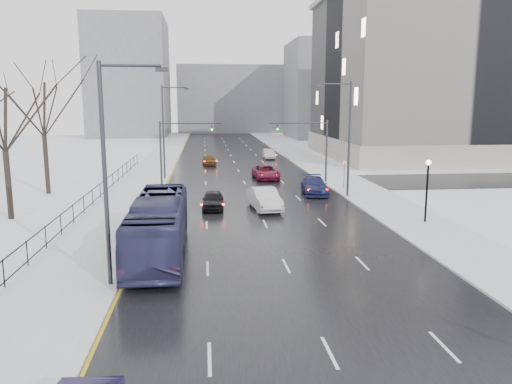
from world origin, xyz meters
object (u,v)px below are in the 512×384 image
object	(u,v)px
mast_signal_left	(171,145)
sedan_right_cross	(266,172)
sedan_right_near	(264,199)
streetlight_r_mid	(347,133)
streetlight_l_far	(165,127)
mast_signal_right	(316,144)
sedan_center_far	(209,160)
lamppost_r_mid	(427,182)
no_uturn_sign	(344,166)
tree_park_d	(12,220)
sedan_right_distant	(269,154)
tree_park_e	(49,195)
bus	(159,226)
streetlight_l_near	(110,164)
sedan_right_far	(315,186)
sedan_center_near	(213,200)

from	to	relation	value
mast_signal_left	sedan_right_cross	xyz separation A→B (m)	(9.83, 3.04, -3.32)
sedan_right_near	streetlight_r_mid	bearing A→B (deg)	22.57
streetlight_l_far	sedan_right_near	xyz separation A→B (m)	(8.67, -16.39, -4.72)
mast_signal_right	mast_signal_left	world-z (taller)	same
mast_signal_right	sedan_right_near	distance (m)	14.50
mast_signal_left	sedan_center_far	xyz separation A→B (m)	(3.83, 15.87, -3.40)
lamppost_r_mid	no_uturn_sign	bearing A→B (deg)	97.33
tree_park_d	sedan_center_far	world-z (taller)	tree_park_d
lamppost_r_mid	no_uturn_sign	distance (m)	14.13
tree_park_d	sedan_right_distant	world-z (taller)	tree_park_d
tree_park_e	mast_signal_left	world-z (taller)	tree_park_e
tree_park_d	bus	xyz separation A→B (m)	(11.22, -9.50, 1.66)
sedan_right_near	sedan_right_distant	world-z (taller)	sedan_right_near
streetlight_r_mid	streetlight_l_near	distance (m)	25.82
tree_park_e	lamppost_r_mid	distance (m)	32.52
streetlight_r_mid	lamppost_r_mid	xyz separation A→B (m)	(2.83, -10.00, -2.67)
tree_park_e	streetlight_r_mid	size ratio (longest dim) A/B	1.35
no_uturn_sign	sedan_right_near	distance (m)	12.17
mast_signal_left	bus	xyz separation A→B (m)	(0.74, -23.50, -2.45)
streetlight_l_far	tree_park_d	bearing A→B (deg)	-118.15
tree_park_e	no_uturn_sign	xyz separation A→B (m)	(27.40, 0.00, 2.30)
sedan_right_cross	streetlight_l_far	bearing A→B (deg)	171.87
sedan_right_distant	mast_signal_right	bearing A→B (deg)	-85.44
tree_park_e	streetlight_l_far	bearing A→B (deg)	38.57
streetlight_l_far	mast_signal_right	world-z (taller)	streetlight_l_far
mast_signal_left	no_uturn_sign	distance (m)	17.10
mast_signal_right	sedan_right_far	world-z (taller)	mast_signal_right
mast_signal_left	sedan_right_near	world-z (taller)	mast_signal_left
sedan_right_far	bus	bearing A→B (deg)	-120.60
sedan_right_cross	sedan_center_far	world-z (taller)	sedan_right_cross
bus	sedan_right_cross	bearing A→B (deg)	70.70
mast_signal_left	sedan_right_far	distance (m)	14.92
sedan_right_near	tree_park_d	bearing A→B (deg)	177.83
mast_signal_left	tree_park_e	bearing A→B (deg)	-159.81
streetlight_l_near	sedan_center_far	distance (m)	44.39
sedan_right_near	sedan_center_far	size ratio (longest dim) A/B	1.33
mast_signal_left	sedan_center_far	distance (m)	16.68
streetlight_l_near	sedan_center_near	distance (m)	17.61
no_uturn_sign	sedan_center_far	size ratio (longest dim) A/B	0.69
no_uturn_sign	sedan_right_cross	world-z (taller)	no_uturn_sign
sedan_right_far	streetlight_l_near	bearing A→B (deg)	-117.64
sedan_right_distant	no_uturn_sign	bearing A→B (deg)	-82.20
mast_signal_right	mast_signal_left	bearing A→B (deg)	180.00
sedan_right_far	sedan_right_distant	distance (m)	28.89
sedan_right_near	sedan_right_far	xyz separation A→B (m)	(5.33, 6.17, -0.09)
mast_signal_left	sedan_right_near	bearing A→B (deg)	-57.71
mast_signal_right	sedan_center_near	size ratio (longest dim) A/B	1.58
no_uturn_sign	mast_signal_right	bearing A→B (deg)	115.11
mast_signal_left	sedan_center_near	xyz separation A→B (m)	(3.85, -11.74, -3.37)
lamppost_r_mid	mast_signal_left	bearing A→B (deg)	135.52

